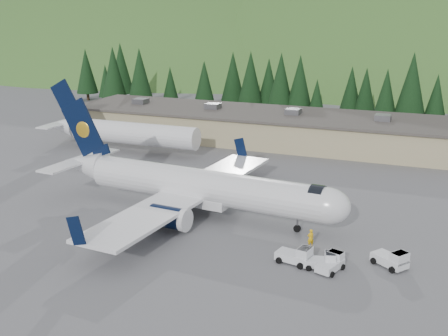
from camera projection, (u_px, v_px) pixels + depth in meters
ground at (204, 215)px, 64.00m from camera, size 600.00×600.00×0.00m
airliner at (196, 186)px, 63.57m from camera, size 37.09×34.83×12.30m
second_airliner at (119, 131)px, 91.63m from camera, size 27.50×11.00×10.05m
baggage_tug_a at (297, 256)px, 51.69m from camera, size 3.49×2.45×1.73m
baggage_tug_b at (392, 259)px, 50.91m from camera, size 3.62×3.23×1.74m
baggage_tug_c at (332, 263)px, 50.44m from camera, size 2.48×3.24×1.56m
terminal_building at (265, 126)px, 98.99m from camera, size 71.00×17.00×6.10m
baggage_tug_d at (322, 261)px, 50.83m from camera, size 3.16×2.33×1.54m
ramp_worker at (311, 238)px, 55.25m from camera, size 0.81×0.77×1.86m
tree_line at (293, 83)px, 118.32m from camera, size 114.82×18.71×14.26m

